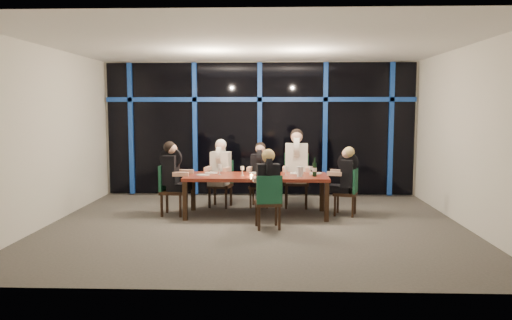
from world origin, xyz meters
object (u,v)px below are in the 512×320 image
object	(u,v)px
dining_table	(256,179)
diner_far_left	(220,163)
diner_near_mid	(268,177)
diner_far_mid	(260,165)
wine_bottle	(315,169)
chair_near_mid	(268,199)
diner_end_right	(346,171)
chair_end_right	(350,189)
chair_end_left	(169,187)
chair_far_right	(296,177)
chair_far_left	(222,181)
water_pitcher	(300,172)
diner_far_right	(297,157)
chair_far_mid	(261,182)
diner_end_left	(173,167)

from	to	relation	value
dining_table	diner_far_left	world-z (taller)	diner_far_left
dining_table	diner_near_mid	bearing A→B (deg)	-77.07
diner_far_mid	dining_table	bearing A→B (deg)	-86.19
wine_bottle	diner_far_left	bearing A→B (deg)	153.05
chair_near_mid	diner_end_right	world-z (taller)	diner_end_right
chair_end_right	chair_end_left	bearing A→B (deg)	-72.13
chair_far_right	diner_near_mid	world-z (taller)	diner_near_mid
wine_bottle	chair_far_right	bearing A→B (deg)	105.31
chair_far_left	chair_far_right	size ratio (longest dim) A/B	0.87
chair_near_mid	chair_far_left	bearing A→B (deg)	-72.34
diner_near_mid	water_pitcher	bearing A→B (deg)	-135.81
chair_far_left	chair_end_right	size ratio (longest dim) A/B	1.07
diner_far_right	chair_far_mid	bearing A→B (deg)	176.28
chair_end_left	chair_near_mid	bearing A→B (deg)	-115.17
chair_far_mid	chair_end_left	world-z (taller)	chair_end_left
dining_table	diner_end_right	size ratio (longest dim) A/B	3.08
chair_far_left	diner_end_left	size ratio (longest dim) A/B	1.02
diner_end_left	wine_bottle	xyz separation A→B (m)	(2.59, -0.12, -0.01)
chair_end_left	diner_far_left	distance (m)	1.23
dining_table	water_pitcher	world-z (taller)	water_pitcher
chair_end_left	chair_far_mid	bearing A→B (deg)	-57.93
chair_far_mid	diner_near_mid	bearing A→B (deg)	-77.83
chair_near_mid	diner_far_right	bearing A→B (deg)	-115.45
chair_far_mid	diner_near_mid	distance (m)	1.89
chair_far_mid	water_pitcher	world-z (taller)	water_pitcher
chair_end_left	wine_bottle	size ratio (longest dim) A/B	2.74
diner_far_mid	water_pitcher	distance (m)	1.26
diner_far_mid	chair_end_right	bearing A→B (deg)	-16.90
diner_end_left	diner_end_right	size ratio (longest dim) A/B	1.08
diner_far_right	diner_end_right	distance (m)	1.14
diner_far_right	diner_end_left	distance (m)	2.44
diner_near_mid	wine_bottle	distance (m)	1.18
dining_table	wine_bottle	size ratio (longest dim) A/B	7.64
dining_table	chair_end_right	distance (m)	1.72
dining_table	diner_far_left	size ratio (longest dim) A/B	2.89
chair_end_left	chair_end_right	size ratio (longest dim) A/B	1.08
chair_end_right	chair_near_mid	distance (m)	1.85
chair_far_mid	chair_end_right	xyz separation A→B (m)	(1.66, -0.81, -0.01)
diner_near_mid	water_pitcher	size ratio (longest dim) A/B	4.71
diner_far_left	diner_end_left	size ratio (longest dim) A/B	0.99
diner_end_right	chair_far_left	bearing A→B (deg)	-91.43
chair_end_left	diner_far_right	world-z (taller)	diner_far_right
chair_far_left	diner_far_right	bearing A→B (deg)	9.03
chair_far_right	diner_far_right	xyz separation A→B (m)	(-0.00, -0.09, 0.42)
chair_far_right	diner_end_right	xyz separation A→B (m)	(0.87, -0.80, 0.24)
chair_end_left	dining_table	bearing A→B (deg)	-85.74
dining_table	chair_far_left	world-z (taller)	chair_far_left
diner_far_left	diner_far_right	bearing A→B (deg)	11.96
chair_far_right	chair_far_left	bearing A→B (deg)	-175.96
chair_far_right	diner_end_left	world-z (taller)	diner_end_left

